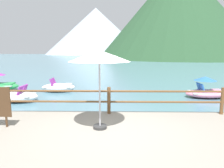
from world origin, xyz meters
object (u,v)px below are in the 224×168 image
at_px(beach_umbrella, 99,57).
at_px(pedal_boat_1, 206,91).
at_px(pedal_boat_2, 16,96).
at_px(pedal_boat_0, 59,87).

height_order(beach_umbrella, pedal_boat_1, beach_umbrella).
relative_size(pedal_boat_1, pedal_boat_2, 1.02).
bearing_deg(pedal_boat_1, pedal_boat_0, 169.39).
bearing_deg(pedal_boat_2, pedal_boat_1, 6.25).
distance_m(beach_umbrella, pedal_boat_0, 8.38).
height_order(pedal_boat_0, pedal_boat_2, pedal_boat_2).
height_order(beach_umbrella, pedal_boat_0, beach_umbrella).
distance_m(beach_umbrella, pedal_boat_1, 8.25).
bearing_deg(pedal_boat_1, pedal_boat_2, -173.75).
relative_size(pedal_boat_0, pedal_boat_2, 0.96).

